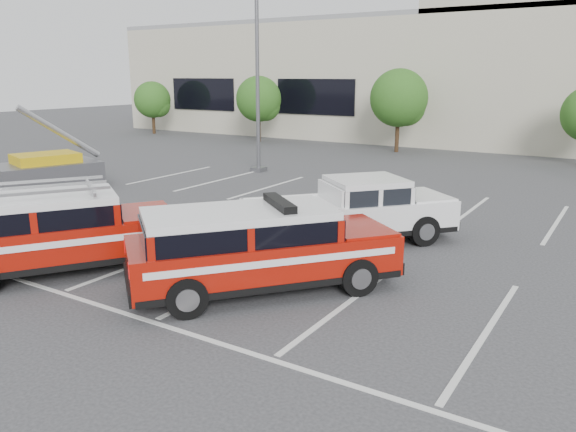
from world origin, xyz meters
name	(u,v)px	position (x,y,z in m)	size (l,w,h in m)	color
ground	(243,277)	(0.00, 0.00, 0.00)	(120.00, 120.00, 0.00)	#313133
stall_markings	(334,231)	(0.00, 4.50, 0.01)	(23.00, 15.00, 0.01)	silver
convention_building	(527,71)	(0.18, 31.86, 4.72)	(60.00, 16.99, 13.20)	#BEB7A1
tree_far_left	(154,101)	(-24.91, 22.05, 2.50)	(2.77, 2.77, 3.99)	#3F2B19
tree_left	(260,101)	(-14.91, 22.05, 2.77)	(3.07, 3.07, 4.42)	#3F2B19
tree_mid_left	(401,100)	(-4.91, 22.05, 3.04)	(3.37, 3.37, 4.85)	#3F2B19
light_pole_left	(257,59)	(-8.00, 12.00, 5.19)	(0.90, 0.60, 10.24)	#59595E
fire_chief_suv	(259,254)	(0.76, -0.44, 0.80)	(5.10, 5.60, 1.96)	maroon
white_pickup	(350,217)	(0.82, 3.82, 0.70)	(5.26, 5.63, 1.76)	silver
ladder_suv	(55,237)	(-3.89, -2.01, 0.83)	(4.64, 5.55, 2.08)	maroon
utility_rig	(44,174)	(-12.38, 3.61, 0.68)	(4.33, 4.28, 3.41)	#59595E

